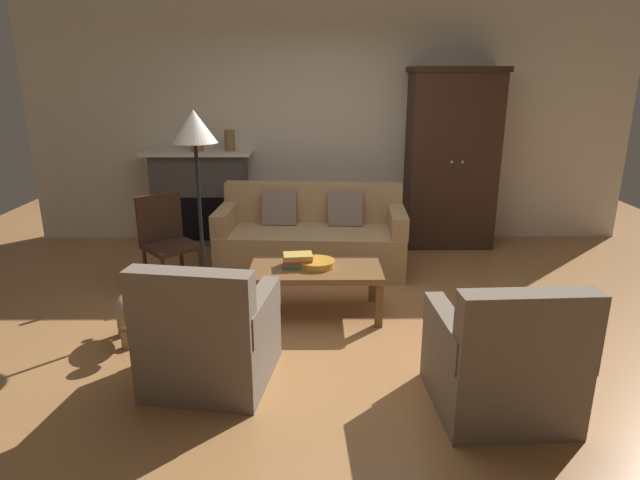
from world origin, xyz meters
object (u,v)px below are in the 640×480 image
at_px(armoire, 451,159).
at_px(mantel_vase_terracotta, 197,140).
at_px(coffee_table, 316,273).
at_px(fruit_bowl, 317,263).
at_px(side_chair_wooden, 166,236).
at_px(armchair_near_left, 209,339).
at_px(couch, 312,239).
at_px(dog, 129,312).
at_px(fireplace, 201,197).
at_px(floor_lamp, 195,139).
at_px(mantel_vase_bronze, 230,141).
at_px(book_stack, 298,260).
at_px(armchair_near_right, 503,364).

height_order(armoire, mantel_vase_terracotta, armoire).
relative_size(coffee_table, fruit_bowl, 3.63).
relative_size(armoire, side_chair_wooden, 2.28).
xyz_separation_m(fruit_bowl, armchair_near_left, (-0.71, -1.09, -0.13)).
distance_m(couch, dog, 2.16).
relative_size(fireplace, armoire, 0.61).
distance_m(armoire, dog, 3.97).
distance_m(fruit_bowl, floor_lamp, 1.42).
bearing_deg(mantel_vase_terracotta, fruit_bowl, -55.75).
xyz_separation_m(mantel_vase_bronze, dog, (-0.42, -2.55, -0.99)).
distance_m(armoire, mantel_vase_terracotta, 2.96).
xyz_separation_m(armchair_near_left, side_chair_wooden, (-0.71, 1.69, 0.20)).
relative_size(book_stack, mantel_vase_bronze, 1.08).
xyz_separation_m(mantel_vase_terracotta, mantel_vase_bronze, (0.38, 0.00, -0.00)).
bearing_deg(fireplace, coffee_table, -56.30).
relative_size(armchair_near_right, floor_lamp, 0.52).
relative_size(armchair_near_right, dog, 1.66).
relative_size(fireplace, mantel_vase_bronze, 5.27).
xyz_separation_m(fruit_bowl, mantel_vase_terracotta, (-1.38, 2.03, 0.79)).
bearing_deg(mantel_vase_terracotta, coffee_table, -56.07).
bearing_deg(armchair_near_left, floor_lamp, 102.73).
bearing_deg(fireplace, couch, -34.26).
bearing_deg(fruit_bowl, dog, -160.06).
height_order(fruit_bowl, mantel_vase_bronze, mantel_vase_bronze).
distance_m(couch, mantel_vase_bronze, 1.59).
distance_m(fireplace, armchair_near_left, 3.22).
distance_m(armchair_near_left, floor_lamp, 1.67).
height_order(mantel_vase_terracotta, mantel_vase_bronze, mantel_vase_terracotta).
xyz_separation_m(armoire, couch, (-1.62, -0.83, -0.71)).
xyz_separation_m(coffee_table, mantel_vase_bronze, (-0.99, 2.04, 0.87)).
bearing_deg(couch, coffee_table, -87.85).
bearing_deg(mantel_vase_bronze, fireplace, 177.30).
xyz_separation_m(book_stack, floor_lamp, (-0.81, 0.08, 1.00)).
bearing_deg(armchair_near_left, coffee_table, 57.12).
height_order(coffee_table, book_stack, book_stack).
height_order(fireplace, fruit_bowl, fireplace).
height_order(armoire, coffee_table, armoire).
height_order(couch, fruit_bowl, couch).
bearing_deg(fruit_bowl, couch, 92.65).
relative_size(fireplace, mantel_vase_terracotta, 5.14).
bearing_deg(armoire, couch, -152.94).
distance_m(fireplace, side_chair_wooden, 1.45).
bearing_deg(book_stack, floor_lamp, 174.41).
height_order(armoire, side_chair_wooden, armoire).
bearing_deg(armchair_near_left, mantel_vase_terracotta, 102.23).
height_order(book_stack, mantel_vase_bronze, mantel_vase_bronze).
bearing_deg(fireplace, mantel_vase_terracotta, -90.00).
xyz_separation_m(coffee_table, book_stack, (-0.15, 0.01, 0.11)).
xyz_separation_m(armchair_near_right, dog, (-2.53, 0.90, -0.07)).
xyz_separation_m(mantel_vase_terracotta, armchair_near_right, (2.49, -3.45, -0.93)).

